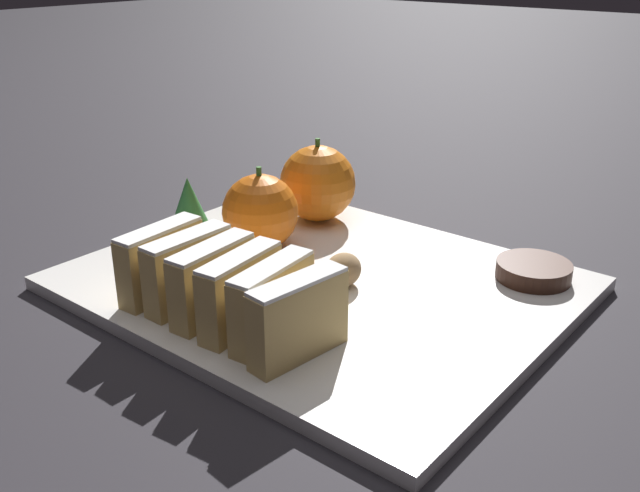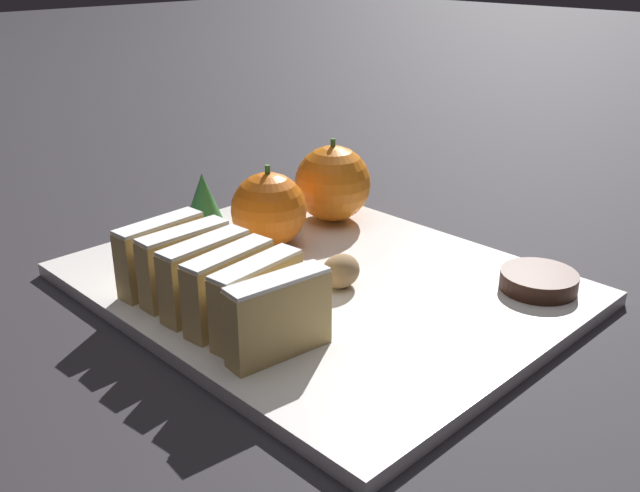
% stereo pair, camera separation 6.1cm
% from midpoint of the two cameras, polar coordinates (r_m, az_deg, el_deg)
% --- Properties ---
extents(ground_plane, '(6.00, 6.00, 0.00)m').
position_cam_midpoint_polar(ground_plane, '(0.63, 2.79, -3.57)').
color(ground_plane, '#28262B').
extents(serving_platter, '(0.33, 0.40, 0.01)m').
position_cam_midpoint_polar(serving_platter, '(0.63, 2.80, -3.08)').
color(serving_platter, white).
rests_on(serving_platter, ground_plane).
extents(stollen_slice_front, '(0.08, 0.03, 0.06)m').
position_cam_midpoint_polar(stollen_slice_front, '(0.50, 0.20, -5.76)').
color(stollen_slice_front, tan).
rests_on(stollen_slice_front, serving_platter).
extents(stollen_slice_second, '(0.08, 0.03, 0.06)m').
position_cam_midpoint_polar(stollen_slice_second, '(0.52, -1.69, -4.42)').
color(stollen_slice_second, tan).
rests_on(stollen_slice_second, serving_platter).
extents(stollen_slice_third, '(0.08, 0.03, 0.06)m').
position_cam_midpoint_polar(stollen_slice_third, '(0.54, -4.05, -3.45)').
color(stollen_slice_third, tan).
rests_on(stollen_slice_third, serving_platter).
extents(stollen_slice_fourth, '(0.08, 0.03, 0.06)m').
position_cam_midpoint_polar(stollen_slice_fourth, '(0.56, -6.07, -2.47)').
color(stollen_slice_fourth, tan).
rests_on(stollen_slice_fourth, serving_platter).
extents(stollen_slice_fifth, '(0.08, 0.02, 0.06)m').
position_cam_midpoint_polar(stollen_slice_fifth, '(0.58, -7.79, -1.50)').
color(stollen_slice_fifth, tan).
rests_on(stollen_slice_fifth, serving_platter).
extents(stollen_slice_sixth, '(0.08, 0.03, 0.06)m').
position_cam_midpoint_polar(stollen_slice_sixth, '(0.60, -9.77, -0.75)').
color(stollen_slice_sixth, tan).
rests_on(stollen_slice_sixth, serving_platter).
extents(orange_near, '(0.08, 0.08, 0.09)m').
position_cam_midpoint_polar(orange_near, '(0.75, 3.38, 4.98)').
color(orange_near, orange).
rests_on(orange_near, serving_platter).
extents(orange_far, '(0.07, 0.07, 0.08)m').
position_cam_midpoint_polar(orange_far, '(0.68, -1.55, 2.86)').
color(orange_far, orange).
rests_on(orange_far, serving_platter).
extents(walnut, '(0.04, 0.03, 0.03)m').
position_cam_midpoint_polar(walnut, '(0.60, 4.35, -2.18)').
color(walnut, '#9E7A51').
rests_on(walnut, serving_platter).
extents(chocolate_cookie, '(0.06, 0.06, 0.02)m').
position_cam_midpoint_polar(chocolate_cookie, '(0.64, 19.76, -2.70)').
color(chocolate_cookie, '#381E14').
rests_on(chocolate_cookie, serving_platter).
extents(evergreen_sprig, '(0.04, 0.04, 0.06)m').
position_cam_midpoint_polar(evergreen_sprig, '(0.73, -7.02, 3.56)').
color(evergreen_sprig, '#2D7538').
rests_on(evergreen_sprig, serving_platter).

